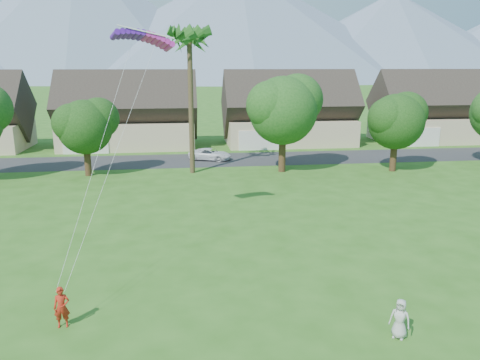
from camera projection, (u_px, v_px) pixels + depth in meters
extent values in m
cube|color=#2D2D30|center=(211.00, 160.00, 47.23)|extent=(90.00, 7.00, 0.01)
imported|color=#AF2414|center=(62.00, 307.00, 17.01)|extent=(0.61, 0.44, 1.56)
imported|color=#B6B6B2|center=(400.00, 319.00, 16.34)|extent=(0.85, 0.80, 1.46)
imported|color=white|center=(210.00, 154.00, 47.08)|extent=(4.61, 3.30, 1.17)
cone|color=slate|center=(82.00, 15.00, 250.11)|extent=(190.00, 190.00, 70.00)
cone|color=slate|center=(239.00, 25.00, 261.09)|extent=(240.00, 240.00, 62.00)
cone|color=slate|center=(392.00, 37.00, 273.13)|extent=(200.00, 200.00, 50.00)
cube|color=beige|center=(129.00, 134.00, 54.48)|extent=(15.00, 8.00, 3.00)
cube|color=#382D28|center=(128.00, 106.00, 53.69)|extent=(15.75, 8.15, 8.15)
cube|color=silver|center=(85.00, 144.00, 50.17)|extent=(4.80, 0.12, 2.20)
cube|color=beige|center=(289.00, 131.00, 56.72)|extent=(15.00, 8.00, 3.00)
cube|color=#382D28|center=(289.00, 104.00, 55.93)|extent=(15.75, 8.15, 8.15)
cube|color=silver|center=(260.00, 140.00, 52.41)|extent=(4.80, 0.12, 2.20)
cube|color=beige|center=(436.00, 129.00, 58.96)|extent=(15.00, 8.00, 3.00)
cube|color=#382D28|center=(439.00, 102.00, 58.17)|extent=(15.75, 8.15, 8.15)
cube|color=silver|center=(420.00, 137.00, 54.65)|extent=(4.80, 0.12, 2.20)
cylinder|color=#47301C|center=(88.00, 163.00, 40.37)|extent=(0.56, 0.56, 2.18)
sphere|color=#214916|center=(85.00, 127.00, 39.62)|extent=(4.62, 4.62, 4.62)
cylinder|color=#47301C|center=(282.00, 156.00, 41.82)|extent=(0.62, 0.62, 2.82)
sphere|color=#214916|center=(283.00, 111.00, 40.84)|extent=(5.98, 5.98, 5.98)
cylinder|color=#47301C|center=(393.00, 158.00, 42.09)|extent=(0.58, 0.58, 2.30)
sphere|color=#214916|center=(396.00, 122.00, 41.30)|extent=(4.90, 4.90, 4.90)
cylinder|color=#4C3D26|center=(191.00, 105.00, 40.25)|extent=(0.44, 0.44, 12.00)
sphere|color=#286021|center=(189.00, 28.00, 38.74)|extent=(3.00, 3.00, 3.00)
cube|color=#5817AC|center=(128.00, 36.00, 23.70)|extent=(1.78, 1.46, 0.50)
cube|color=#D227A7|center=(158.00, 36.00, 23.88)|extent=(1.78, 1.46, 0.50)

